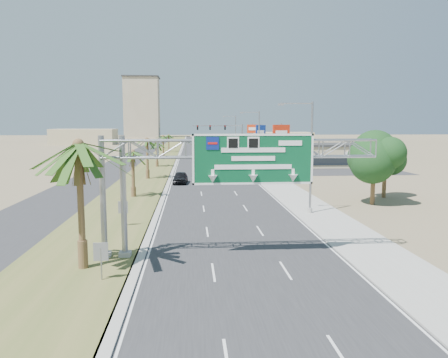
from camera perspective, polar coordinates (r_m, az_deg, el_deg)
ground at (r=18.20m, az=6.49°, el=-19.18°), size 600.00×600.00×0.00m
road at (r=126.29m, az=-2.90°, el=3.57°), size 12.00×300.00×0.02m
sidewalk_right at (r=126.79m, az=0.95°, el=3.61°), size 4.00×300.00×0.10m
median_grass at (r=126.44m, az=-7.44°, el=3.54°), size 7.00×300.00×0.12m
opposing_road at (r=127.01m, az=-10.60°, el=3.48°), size 8.00×300.00×0.02m
sign_gantry at (r=26.09m, az=0.29°, el=2.78°), size 16.75×1.24×7.50m
palm_near at (r=24.77m, az=-18.49°, el=4.20°), size 5.70×5.70×8.35m
palm_row_b at (r=48.52m, az=-11.86°, el=3.32°), size 3.99×3.99×5.95m
palm_row_c at (r=64.36m, az=-10.03°, el=4.98°), size 3.99×3.99×6.75m
palm_row_d at (r=82.32m, az=-8.78°, el=4.61°), size 3.99×3.99×5.45m
palm_row_e at (r=101.24m, az=-7.96°, el=5.48°), size 3.99×3.99×6.15m
palm_row_f at (r=126.20m, az=-7.25°, el=5.65°), size 3.99×3.99×5.75m
streetlight_near at (r=39.56m, az=11.02°, el=2.19°), size 3.27×0.44×10.00m
streetlight_mid at (r=68.88m, az=4.42°, el=4.40°), size 3.27×0.44×10.00m
streetlight_far at (r=104.58m, az=1.41°, el=5.38°), size 3.27×0.44×10.00m
signal_mast at (r=88.42m, az=1.08°, el=5.15°), size 10.28×0.71×8.00m
store_building at (r=85.99m, az=12.71°, el=3.01°), size 18.00×10.00×4.00m
oak_near at (r=45.89m, az=19.01°, el=2.40°), size 4.50×4.50×6.80m
oak_far at (r=50.81m, az=20.30°, el=1.98°), size 3.50×3.50×5.60m
median_signback_a at (r=23.44m, az=-15.78°, el=-9.48°), size 0.75×0.08×2.08m
median_signback_b at (r=35.05m, az=-13.05°, el=-3.86°), size 0.75×0.08×2.08m
tower_distant at (r=267.72m, az=-10.66°, el=9.14°), size 20.00×16.00×35.00m
building_distant_left at (r=180.97m, az=-17.78°, el=5.29°), size 24.00×14.00×6.00m
building_distant_right at (r=159.58m, az=7.69°, el=5.17°), size 20.00×12.00×5.00m
car_left_lane at (r=59.50m, az=-5.73°, el=0.17°), size 2.12×4.75×1.59m
car_mid_lane at (r=72.55m, az=-1.48°, el=1.48°), size 2.06×4.96×1.59m
car_right_lane at (r=83.83m, az=0.87°, el=2.18°), size 2.66×5.06×1.36m
car_far at (r=100.33m, az=-3.38°, el=3.07°), size 2.62×5.65×1.60m
pole_sign_red_near at (r=59.62m, az=7.47°, el=5.50°), size 2.41×0.81×8.15m
pole_sign_blue at (r=82.15m, az=4.80°, el=5.76°), size 1.97×1.02×8.03m
pole_sign_red_far at (r=94.19m, az=3.70°, el=6.19°), size 2.22×0.61×8.08m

